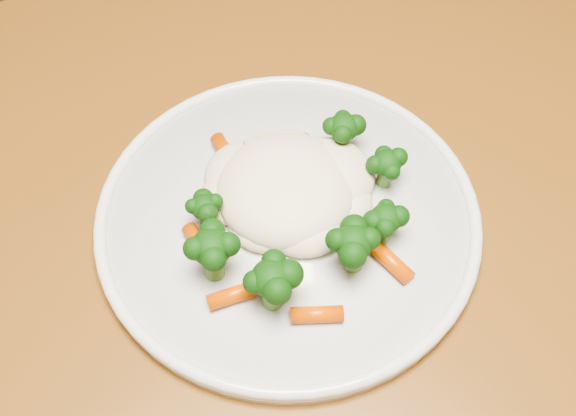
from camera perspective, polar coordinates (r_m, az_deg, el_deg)
The scene contains 3 objects.
dining_table at distance 0.61m, azimuth -0.43°, elevation -11.56°, with size 1.52×1.28×0.75m.
plate at distance 0.56m, azimuth -0.00°, elevation -0.84°, with size 0.30×0.30×0.01m, color silver.
meal at distance 0.54m, azimuth 0.33°, elevation 0.72°, with size 0.18×0.18×0.05m.
Camera 1 is at (-0.01, -0.39, 1.22)m, focal length 45.00 mm.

